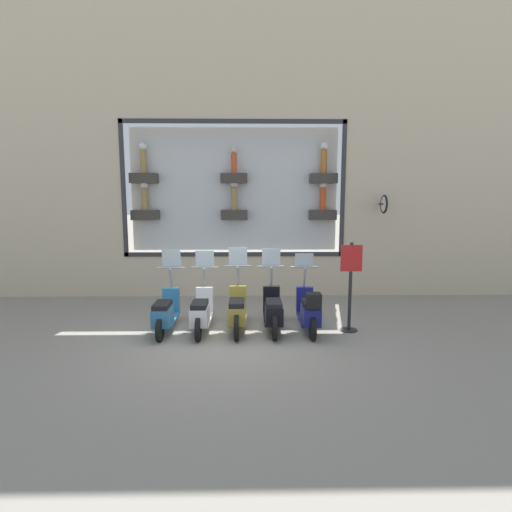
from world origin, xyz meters
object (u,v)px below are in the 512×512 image
scooter_olive_2 (237,311)px  scooter_white_3 (201,312)px  scooter_black_1 (273,311)px  shop_sign_post (350,283)px  scooter_teal_4 (165,312)px  scooter_navy_0 (309,311)px

scooter_olive_2 → scooter_white_3: (-0.01, 0.76, -0.02)m
scooter_olive_2 → scooter_white_3: scooter_olive_2 is taller
scooter_black_1 → shop_sign_post: size_ratio=0.95×
scooter_teal_4 → shop_sign_post: shop_sign_post is taller
scooter_teal_4 → shop_sign_post: bearing=-90.1°
scooter_teal_4 → scooter_white_3: bearing=-90.0°
scooter_black_1 → scooter_navy_0: bearing=-95.2°
scooter_navy_0 → scooter_olive_2: scooter_olive_2 is taller
scooter_navy_0 → scooter_white_3: scooter_white_3 is taller
scooter_white_3 → shop_sign_post: size_ratio=0.95×
scooter_black_1 → scooter_teal_4: (-0.00, 2.27, -0.02)m
scooter_navy_0 → scooter_black_1: (0.07, 0.76, -0.03)m
shop_sign_post → scooter_teal_4: bearing=89.9°
scooter_navy_0 → scooter_olive_2: bearing=87.3°
scooter_olive_2 → shop_sign_post: (-0.01, -2.38, 0.59)m
scooter_navy_0 → scooter_black_1: size_ratio=1.00×
shop_sign_post → scooter_navy_0: bearing=94.0°
scooter_olive_2 → scooter_white_3: bearing=90.5°
scooter_olive_2 → scooter_teal_4: size_ratio=1.01×
scooter_black_1 → shop_sign_post: shop_sign_post is taller
scooter_teal_4 → shop_sign_post: (-0.00, -3.89, 0.61)m
scooter_teal_4 → scooter_black_1: bearing=-89.9°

